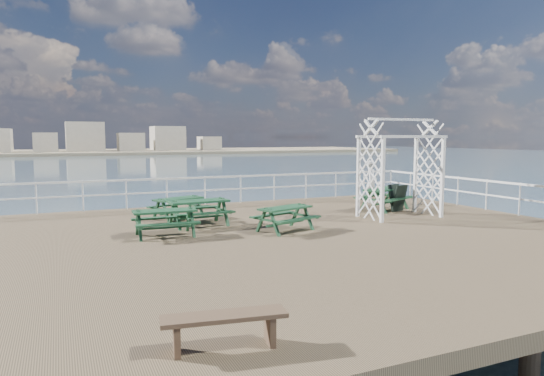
{
  "coord_description": "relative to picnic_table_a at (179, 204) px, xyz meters",
  "views": [
    {
      "loc": [
        -5.17,
        -11.29,
        2.6
      ],
      "look_at": [
        0.62,
        1.8,
        1.1
      ],
      "focal_mm": 32.0,
      "sensor_mm": 36.0,
      "label": 1
    }
  ],
  "objects": [
    {
      "name": "railing",
      "position": [
        1.64,
        -1.36,
        0.38
      ],
      "size": [
        17.77,
        13.76,
        1.1
      ],
      "color": "white",
      "rests_on": "ground"
    },
    {
      "name": "picnic_table_d",
      "position": [
        0.28,
        -1.38,
        0.05
      ],
      "size": [
        1.85,
        1.54,
        0.85
      ],
      "rotation": [
        0.0,
        0.0,
        0.07
      ],
      "color": "#163C24",
      "rests_on": "ground"
    },
    {
      "name": "ground",
      "position": [
        1.71,
        -3.93,
        -0.64
      ],
      "size": [
        18.0,
        14.0,
        0.3
      ],
      "primitive_type": "cube",
      "color": "brown",
      "rests_on": "ground"
    },
    {
      "name": "person",
      "position": [
        7.89,
        0.68,
        0.35
      ],
      "size": [
        0.72,
        0.72,
        1.69
      ],
      "primitive_type": "imported",
      "rotation": [
        0.0,
        0.0,
        0.78
      ],
      "color": "silver",
      "rests_on": "ground"
    },
    {
      "name": "flat_bench_far",
      "position": [
        -1.68,
        -9.73,
        -0.16
      ],
      "size": [
        1.59,
        0.6,
        0.45
      ],
      "rotation": [
        0.0,
        0.0,
        -0.16
      ],
      "color": "brown",
      "rests_on": "ground"
    },
    {
      "name": "sea_backdrop",
      "position": [
        14.25,
        130.14,
        -1.0
      ],
      "size": [
        300.0,
        300.0,
        9.2
      ],
      "color": "#384F5E",
      "rests_on": "ground"
    },
    {
      "name": "trellis_arbor",
      "position": [
        6.71,
        -2.54,
        0.93
      ],
      "size": [
        2.59,
        1.4,
        3.21
      ],
      "rotation": [
        0.0,
        0.0,
        0.0
      ],
      "color": "white",
      "rests_on": "ground"
    },
    {
      "name": "picnic_table_c",
      "position": [
        7.24,
        -1.05,
        0.08
      ],
      "size": [
        2.26,
        2.07,
        0.89
      ],
      "rotation": [
        0.0,
        0.0,
        0.4
      ],
      "color": "#163C24",
      "rests_on": "ground"
    },
    {
      "name": "picnic_table_b",
      "position": [
        -0.95,
        -2.54,
        0.02
      ],
      "size": [
        1.68,
        1.37,
        0.79
      ],
      "rotation": [
        0.0,
        0.0,
        -0.04
      ],
      "color": "#163C24",
      "rests_on": "ground"
    },
    {
      "name": "picnic_table_a",
      "position": [
        0.0,
        0.0,
        0.0
      ],
      "size": [
        1.94,
        1.77,
        0.77
      ],
      "rotation": [
        0.0,
        0.0,
        0.39
      ],
      "color": "#163C24",
      "rests_on": "ground"
    },
    {
      "name": "picnic_table_e",
      "position": [
        2.27,
        -3.18,
        -0.0
      ],
      "size": [
        1.9,
        1.7,
        0.77
      ],
      "rotation": [
        0.0,
        0.0,
        0.33
      ],
      "color": "#163C24",
      "rests_on": "ground"
    },
    {
      "name": "sandwich_board",
      "position": [
        7.44,
        -1.51,
        -0.02
      ],
      "size": [
        0.67,
        0.56,
        0.96
      ],
      "rotation": [
        0.0,
        0.0,
        0.23
      ],
      "color": "black",
      "rests_on": "ground"
    }
  ]
}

